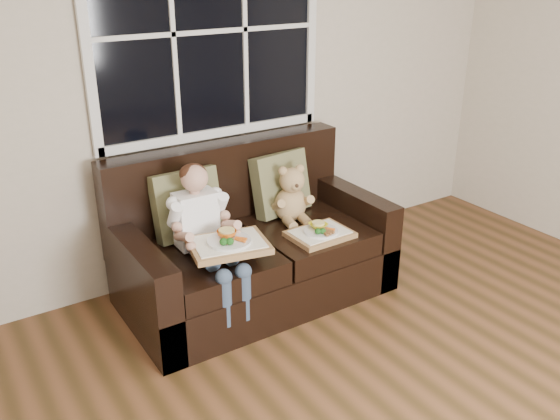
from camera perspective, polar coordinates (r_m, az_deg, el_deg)
window_back at (r=3.91m, az=-6.83°, el=16.70°), size 1.62×0.04×1.37m
loveseat at (r=3.90m, az=-2.86°, el=-3.86°), size 1.70×0.92×0.96m
pillow_left at (r=3.73m, az=-8.98°, el=0.55°), size 0.43×0.20×0.44m
pillow_right at (r=4.04m, az=0.07°, el=2.57°), size 0.44×0.24×0.43m
child at (r=3.51m, az=-7.39°, el=-1.40°), size 0.36×0.59×0.81m
teddy_bear at (r=3.94m, az=1.13°, el=1.20°), size 0.26×0.32×0.40m
tray_left at (r=3.40m, az=-4.98°, el=-3.23°), size 0.50×0.42×0.10m
tray_right at (r=3.75m, az=3.86°, el=-2.21°), size 0.39×0.30×0.09m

